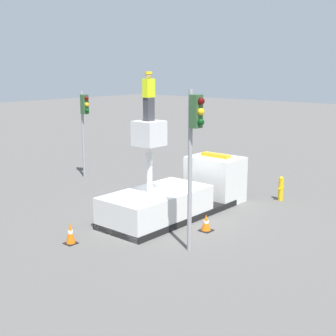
{
  "coord_description": "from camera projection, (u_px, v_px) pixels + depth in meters",
  "views": [
    {
      "loc": [
        -13.49,
        -11.51,
        5.84
      ],
      "look_at": [
        -1.73,
        -1.35,
        2.45
      ],
      "focal_mm": 50.0,
      "sensor_mm": 36.0,
      "label": 1
    }
  ],
  "objects": [
    {
      "name": "traffic_light_pole",
      "position": [
        194.0,
        139.0,
        14.3
      ],
      "size": [
        0.34,
        0.57,
        5.16
      ],
      "color": "gray",
      "rests_on": "ground"
    },
    {
      "name": "traffic_light_across",
      "position": [
        84.0,
        117.0,
        24.44
      ],
      "size": [
        0.34,
        0.57,
        4.56
      ],
      "color": "gray",
      "rests_on": "ground"
    },
    {
      "name": "ground_plane",
      "position": [
        171.0,
        216.0,
        18.57
      ],
      "size": [
        120.0,
        120.0,
        0.0
      ],
      "primitive_type": "plane",
      "color": "#565451"
    },
    {
      "name": "fire_hydrant",
      "position": [
        281.0,
        189.0,
        20.69
      ],
      "size": [
        0.47,
        0.23,
        1.09
      ],
      "color": "gold",
      "rests_on": "ground"
    },
    {
      "name": "worker",
      "position": [
        149.0,
        96.0,
        16.64
      ],
      "size": [
        0.4,
        0.26,
        1.75
      ],
      "color": "#38383D",
      "rests_on": "bucket_truck"
    },
    {
      "name": "traffic_cone_rear",
      "position": [
        70.0,
        233.0,
        15.65
      ],
      "size": [
        0.39,
        0.39,
        0.75
      ],
      "color": "black",
      "rests_on": "ground"
    },
    {
      "name": "bucket_truck",
      "position": [
        179.0,
        195.0,
        18.78
      ],
      "size": [
        6.9,
        2.3,
        3.91
      ],
      "color": "black",
      "rests_on": "ground"
    },
    {
      "name": "traffic_cone_curbside",
      "position": [
        206.0,
        223.0,
        16.89
      ],
      "size": [
        0.44,
        0.44,
        0.62
      ],
      "color": "black",
      "rests_on": "ground"
    }
  ]
}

